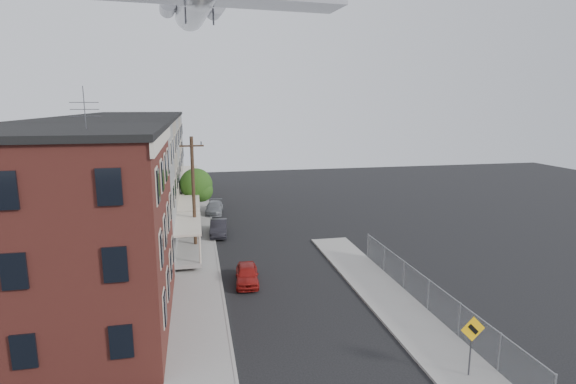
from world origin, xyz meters
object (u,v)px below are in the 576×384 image
object	(u,v)px
car_near	(247,274)
car_far	(214,208)
warning_sign	(472,337)
car_mid	(219,228)
utility_pole	(194,194)
street_tree	(197,186)

from	to	relation	value
car_near	car_far	bearing A→B (deg)	98.55
warning_sign	car_mid	world-z (taller)	warning_sign
car_mid	car_far	distance (m)	8.17
utility_pole	car_near	size ratio (longest dim) A/B	2.50
warning_sign	car_far	bearing A→B (deg)	106.29
utility_pole	car_far	world-z (taller)	utility_pole
warning_sign	car_far	distance (m)	32.82
utility_pole	street_tree	world-z (taller)	utility_pole
utility_pole	warning_sign	bearing A→B (deg)	-59.52
utility_pole	car_far	xyz separation A→B (m)	(2.00, 12.45, -4.05)
warning_sign	utility_pole	distance (m)	22.25
utility_pole	car_mid	distance (m)	6.19
street_tree	car_mid	world-z (taller)	street_tree
car_mid	street_tree	bearing A→B (deg)	111.25
warning_sign	car_far	size ratio (longest dim) A/B	0.66
car_near	car_mid	bearing A→B (deg)	101.08
utility_pole	car_near	distance (m)	8.69
street_tree	car_far	xyz separation A→B (m)	(1.67, 2.53, -2.83)
street_tree	car_far	size ratio (longest dim) A/B	1.22
street_tree	car_far	bearing A→B (deg)	56.52
car_near	car_far	distance (m)	19.48
car_near	car_mid	distance (m)	11.34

